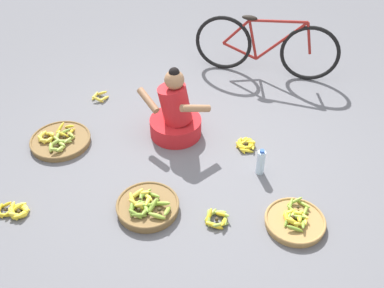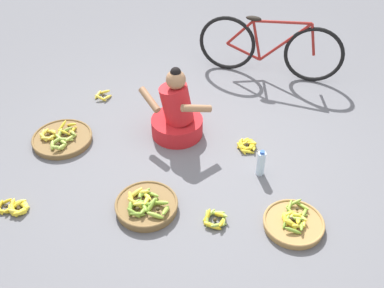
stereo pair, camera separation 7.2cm
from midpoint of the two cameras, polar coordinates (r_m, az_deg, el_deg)
The scene contains 11 objects.
ground_plane at distance 4.30m, azimuth 0.38°, elevation -1.96°, with size 10.00×10.00×0.00m, color slate.
vendor_woman_front at distance 4.45m, azimuth -2.61°, elevation 3.76°, with size 0.75×0.52×0.77m.
bicycle_leaning at distance 5.46m, azimuth 8.95°, elevation 12.07°, with size 1.70×0.16×0.73m.
banana_basket_back_center at distance 3.80m, azimuth 12.42°, elevation -9.50°, with size 0.50×0.50×0.13m.
banana_basket_front_left at distance 3.83m, azimuth -6.22°, elevation -7.82°, with size 0.53×0.53×0.15m.
banana_basket_back_left at distance 4.65m, azimuth -16.83°, elevation 0.45°, with size 0.60×0.60×0.13m.
loose_bananas_near_vendor at distance 4.09m, azimuth -21.95°, elevation -7.91°, with size 0.31×0.22×0.09m.
loose_bananas_back_right at distance 3.74m, azimuth 2.65°, elevation -9.47°, with size 0.22×0.23×0.10m.
loose_bananas_near_bicycle at distance 4.45m, azimuth 6.37°, elevation -0.07°, with size 0.22×0.24×0.09m.
loose_bananas_mid_right at distance 5.20m, azimuth -12.01°, elevation 5.90°, with size 0.17×0.18×0.09m.
water_bottle at distance 4.12m, azimuth 8.22°, elevation -2.30°, with size 0.08×0.08×0.27m.
Camera 1 is at (0.97, -3.05, 2.87)m, focal length 42.00 mm.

